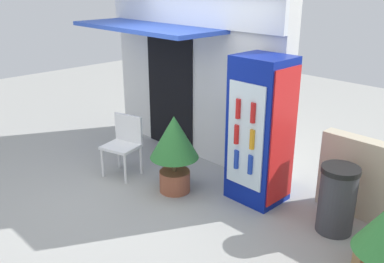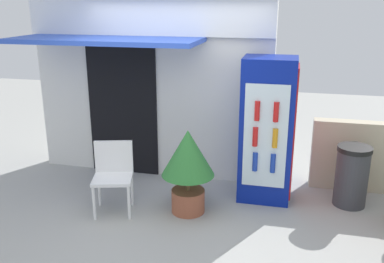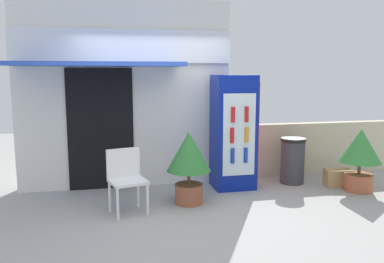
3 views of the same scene
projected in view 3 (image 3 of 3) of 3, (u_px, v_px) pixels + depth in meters
ground at (168, 214)px, 5.32m from camera, size 16.00×16.00×0.00m
storefront_building at (124, 92)px, 6.46m from camera, size 3.48×1.23×3.07m
drink_cooler at (234, 132)px, 6.44m from camera, size 0.68×0.62×1.86m
plastic_chair at (126, 175)px, 5.36m from camera, size 0.56×0.53×0.87m
potted_plant_near_shop at (189, 159)px, 5.68m from camera, size 0.64×0.64×1.06m
potted_plant_curbside at (360, 153)px, 6.29m from camera, size 0.66×0.66×1.01m
trash_bin at (293, 160)px, 6.77m from camera, size 0.42×0.42×0.79m
stone_boundary_wall at (323, 148)px, 7.46m from camera, size 2.73×0.20×0.97m
cardboard_box at (338, 178)px, 6.62m from camera, size 0.48×0.37×0.29m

